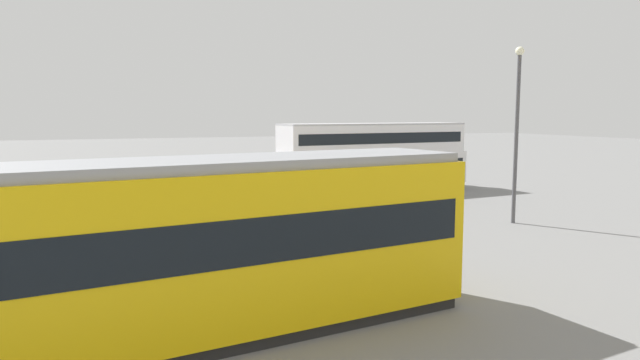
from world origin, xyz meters
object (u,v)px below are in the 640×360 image
(pedestrian_near_railing, at_px, (264,209))
(pedestrian_crossing, at_px, (350,208))
(double_decker_bus, at_px, (374,156))
(tram_yellow, at_px, (148,253))
(info_sign, at_px, (90,190))
(street_lamp, at_px, (517,122))

(pedestrian_near_railing, bearing_deg, pedestrian_crossing, 160.58)
(double_decker_bus, height_order, pedestrian_near_railing, double_decker_bus)
(tram_yellow, bearing_deg, pedestrian_near_railing, -117.47)
(pedestrian_near_railing, bearing_deg, double_decker_bus, -135.82)
(double_decker_bus, distance_m, tram_yellow, 23.25)
(double_decker_bus, height_order, info_sign, double_decker_bus)
(street_lamp, bearing_deg, pedestrian_near_railing, -10.89)
(pedestrian_crossing, bearing_deg, street_lamp, 173.04)
(double_decker_bus, xyz_separation_m, info_sign, (15.32, 6.72, -0.38))
(tram_yellow, height_order, pedestrian_crossing, tram_yellow)
(pedestrian_near_railing, height_order, street_lamp, street_lamp)
(pedestrian_near_railing, xyz_separation_m, info_sign, (6.14, -2.20, 0.74))
(pedestrian_crossing, bearing_deg, double_decker_bus, -121.27)
(pedestrian_near_railing, distance_m, pedestrian_crossing, 3.29)
(tram_yellow, height_order, street_lamp, street_lamp)
(pedestrian_crossing, bearing_deg, pedestrian_near_railing, -19.42)
(pedestrian_near_railing, bearing_deg, street_lamp, 169.11)
(double_decker_bus, relative_size, pedestrian_crossing, 7.22)
(pedestrian_near_railing, relative_size, pedestrian_crossing, 0.98)
(pedestrian_near_railing, xyz_separation_m, street_lamp, (-10.17, 1.96, 3.27))
(tram_yellow, relative_size, pedestrian_crossing, 8.47)
(tram_yellow, xyz_separation_m, street_lamp, (-15.13, -7.58, 2.30))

